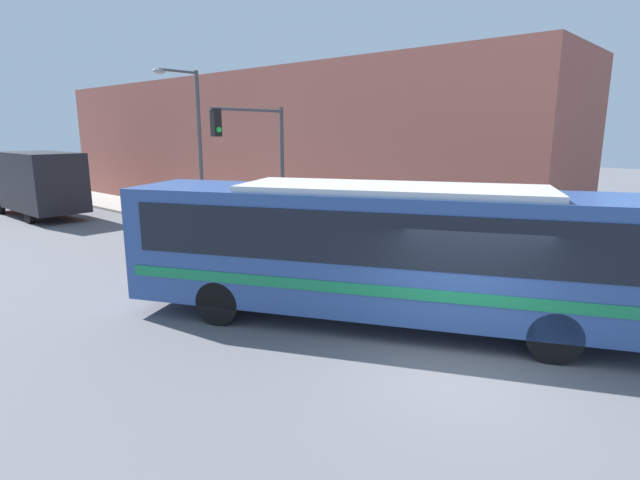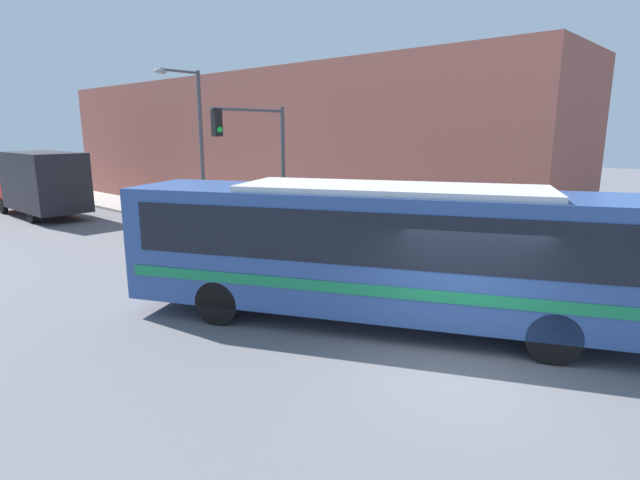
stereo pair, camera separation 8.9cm
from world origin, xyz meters
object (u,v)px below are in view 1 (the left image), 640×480
object	(u,v)px
city_bus	(390,245)
parking_meter	(309,224)
traffic_light_pole	(259,151)
street_lamp	(194,135)
delivery_truck	(37,182)
pedestrian_mid_block	(460,234)
pedestrian_near_corner	(353,228)
fire_hydrant	(409,256)

from	to	relation	value
city_bus	parking_meter	xyz separation A→B (m)	(4.07, 6.28, -0.84)
traffic_light_pole	street_lamp	size ratio (longest dim) A/B	0.75
delivery_truck	street_lamp	world-z (taller)	street_lamp
street_lamp	city_bus	bearing A→B (deg)	-107.00
city_bus	street_lamp	world-z (taller)	street_lamp
pedestrian_mid_block	parking_meter	bearing A→B (deg)	108.08
traffic_light_pole	pedestrian_near_corner	bearing A→B (deg)	-59.21
delivery_truck	traffic_light_pole	world-z (taller)	traffic_light_pole
city_bus	traffic_light_pole	xyz separation A→B (m)	(3.07, 7.81, 1.79)
street_lamp	pedestrian_near_corner	distance (m)	9.01
pedestrian_mid_block	city_bus	bearing A→B (deg)	-168.83
delivery_truck	pedestrian_near_corner	distance (m)	17.60
parking_meter	street_lamp	size ratio (longest dim) A/B	0.19
fire_hydrant	parking_meter	size ratio (longest dim) A/B	0.61
delivery_truck	fire_hydrant	xyz separation A→B (m)	(3.79, -19.85, -1.26)
delivery_truck	pedestrian_mid_block	size ratio (longest dim) A/B	4.01
pedestrian_near_corner	delivery_truck	bearing A→B (deg)	105.03
pedestrian_mid_block	traffic_light_pole	bearing A→B (deg)	111.86
fire_hydrant	pedestrian_mid_block	size ratio (longest dim) A/B	0.43
traffic_light_pole	parking_meter	world-z (taller)	traffic_light_pole
traffic_light_pole	parking_meter	size ratio (longest dim) A/B	3.94
delivery_truck	fire_hydrant	size ratio (longest dim) A/B	9.37
parking_meter	pedestrian_mid_block	distance (m)	5.41
fire_hydrant	street_lamp	bearing A→B (deg)	90.15
traffic_light_pole	street_lamp	xyz separation A→B (m)	(0.97, 5.41, 0.52)
fire_hydrant	street_lamp	distance (m)	11.82
city_bus	pedestrian_mid_block	xyz separation A→B (m)	(5.75, 1.14, -0.78)
fire_hydrant	pedestrian_mid_block	world-z (taller)	pedestrian_mid_block
city_bus	pedestrian_mid_block	bearing A→B (deg)	-14.56
pedestrian_near_corner	pedestrian_mid_block	world-z (taller)	pedestrian_mid_block
delivery_truck	fire_hydrant	bearing A→B (deg)	-79.19
pedestrian_mid_block	pedestrian_near_corner	bearing A→B (deg)	103.78
city_bus	pedestrian_near_corner	xyz separation A→B (m)	(4.84, 4.84, -0.93)
street_lamp	pedestrian_near_corner	size ratio (longest dim) A/B	4.34
city_bus	traffic_light_pole	distance (m)	8.58
street_lamp	pedestrian_mid_block	world-z (taller)	street_lamp
delivery_truck	street_lamp	size ratio (longest dim) A/B	1.08
traffic_light_pole	pedestrian_near_corner	size ratio (longest dim) A/B	3.25
parking_meter	street_lamp	world-z (taller)	street_lamp
traffic_light_pole	delivery_truck	bearing A→B (deg)	101.27
pedestrian_near_corner	pedestrian_mid_block	size ratio (longest dim) A/B	0.86
delivery_truck	parking_meter	distance (m)	16.01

